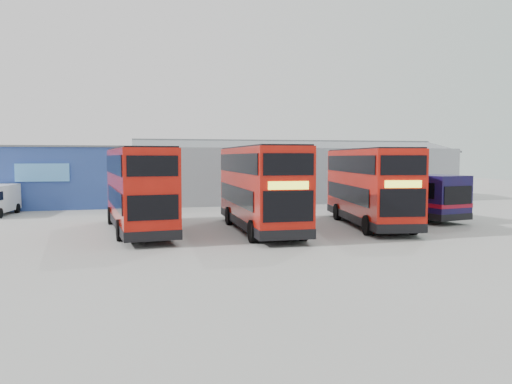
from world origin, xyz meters
name	(u,v)px	position (x,y,z in m)	size (l,w,h in m)	color
ground_plane	(262,230)	(0.00, 0.00, 0.00)	(120.00, 120.00, 0.00)	gray
office_block	(51,176)	(-14.00, 17.99, 2.58)	(12.30, 8.32, 5.12)	navy
maintenance_shed	(290,173)	(8.00, 20.00, 2.60)	(30.50, 12.00, 5.89)	#91969E
double_decker_left	(138,190)	(-6.85, 1.01, 2.34)	(3.90, 11.33, 4.70)	#B2130A
double_decker_centre	(260,189)	(-0.12, -0.07, 2.38)	(3.00, 11.38, 4.79)	#B2130A
double_decker_right	(369,187)	(6.90, 0.43, 2.34)	(4.36, 11.36, 4.70)	#B2130A
single_decker_blue	(396,195)	(10.90, 4.33, 1.51)	(4.69, 11.51, 3.05)	#0E0D3A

